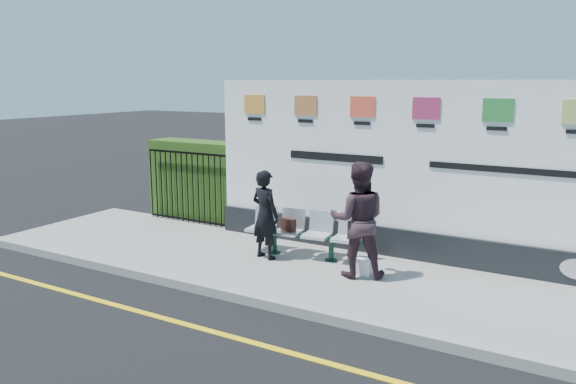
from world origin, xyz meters
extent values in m
plane|color=black|center=(0.00, 0.00, 0.00)|extent=(80.00, 80.00, 0.00)
cube|color=gray|center=(0.00, 2.50, 0.06)|extent=(14.00, 3.00, 0.12)
cube|color=gray|center=(0.00, 1.00, 0.07)|extent=(14.00, 0.18, 0.14)
cube|color=yellow|center=(0.00, 0.00, 0.00)|extent=(14.00, 0.10, 0.01)
cube|color=black|center=(0.50, 3.85, 0.37)|extent=(8.00, 0.30, 0.50)
cube|color=white|center=(0.50, 3.85, 1.87)|extent=(8.00, 0.14, 2.50)
cube|color=#2B4C16|center=(-4.58, 4.30, 0.97)|extent=(2.35, 0.70, 1.70)
imported|color=black|center=(-1.82, 2.58, 0.88)|extent=(0.62, 0.47, 1.53)
imported|color=#342229|center=(-0.11, 2.53, 1.02)|extent=(1.08, 0.98, 1.80)
cube|color=black|center=(-1.57, 2.92, 0.66)|extent=(0.30, 0.20, 0.22)
cube|color=white|center=(-0.03, 2.60, 0.25)|extent=(0.26, 0.15, 0.26)
camera|label=1|loc=(3.11, -5.23, 3.10)|focal=35.00mm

